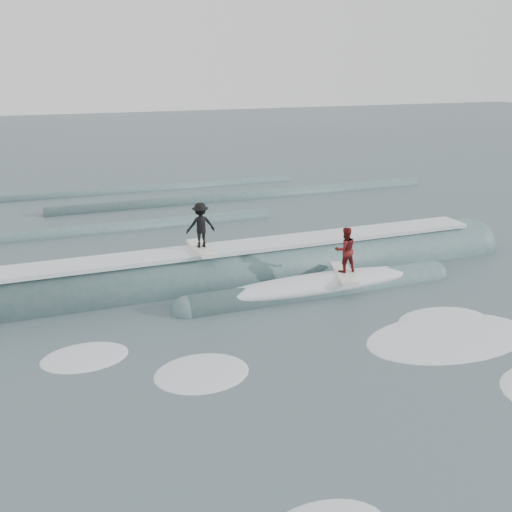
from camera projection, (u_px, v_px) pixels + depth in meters
name	position (u px, v px, depth m)	size (l,w,h in m)	color
ground	(330.00, 358.00, 14.65)	(160.00, 160.00, 0.00)	#374850
breaking_wave	(255.00, 278.00, 20.03)	(21.63, 3.92, 2.28)	#385F5E
surfer_black	(201.00, 228.00, 19.05)	(0.99, 2.01, 1.62)	silver
surfer_red	(345.00, 253.00, 18.79)	(1.11, 2.07, 1.62)	white
whitewater	(380.00, 363.00, 14.44)	(12.96, 8.96, 0.10)	white
far_swells	(155.00, 208.00, 29.94)	(33.62, 8.65, 0.80)	#385F5E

